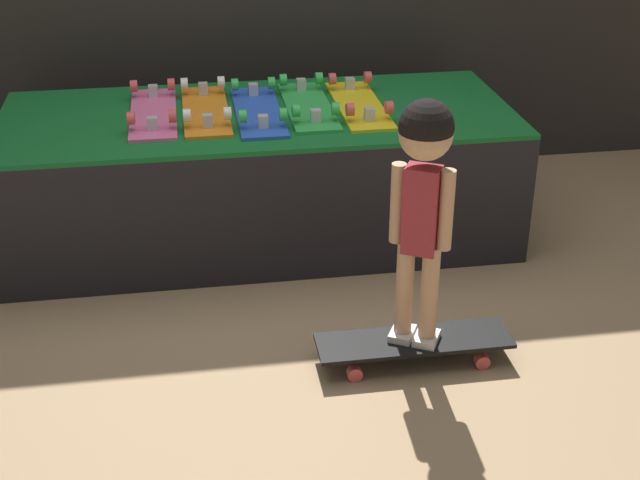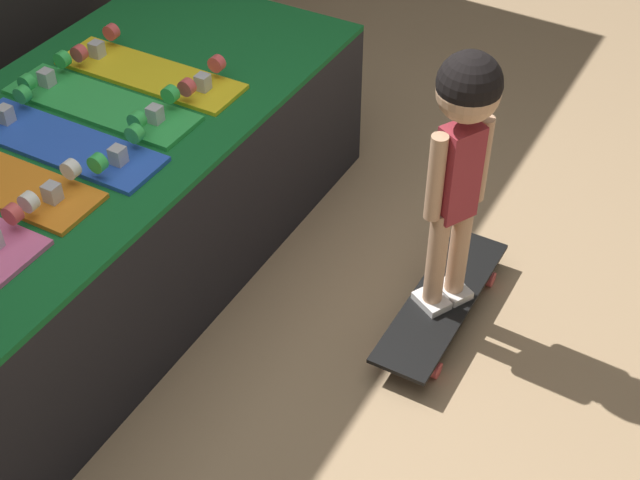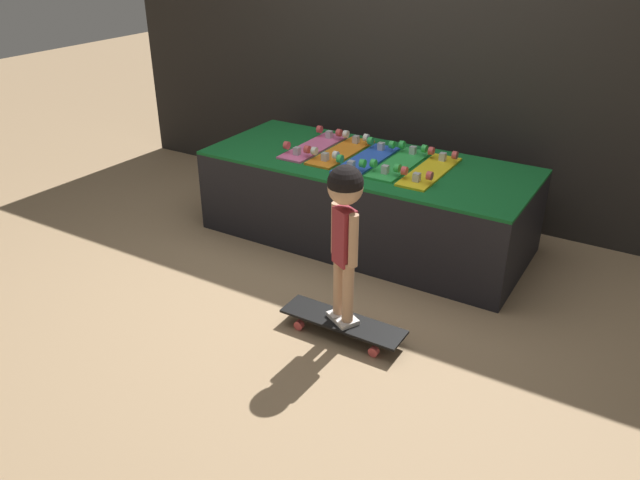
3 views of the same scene
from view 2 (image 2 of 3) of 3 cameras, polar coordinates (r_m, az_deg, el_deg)
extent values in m
plane|color=#9E7F5B|center=(2.79, -5.34, -6.94)|extent=(16.00, 16.00, 0.00)
cube|color=black|center=(2.89, -15.33, 1.14)|extent=(2.16, 0.90, 0.55)
cube|color=#146028|center=(2.72, -16.39, 5.75)|extent=(2.16, 0.90, 0.02)
cylinder|color=#D84C4C|center=(2.38, -19.08, 1.59)|extent=(0.03, 0.05, 0.05)
cube|color=#B7B7BC|center=(2.46, -16.77, 2.92)|extent=(0.04, 0.04, 0.05)
cylinder|color=white|center=(2.49, -15.67, 4.40)|extent=(0.03, 0.05, 0.05)
cylinder|color=white|center=(2.41, -18.14, 2.34)|extent=(0.03, 0.05, 0.05)
cube|color=blue|center=(2.70, -16.18, 5.95)|extent=(0.19, 0.64, 0.01)
cube|color=#B7B7BC|center=(2.82, -19.50, 7.58)|extent=(0.04, 0.04, 0.05)
cylinder|color=green|center=(2.85, -18.50, 8.83)|extent=(0.03, 0.05, 0.05)
cube|color=#B7B7BC|center=(2.56, -12.80, 5.30)|extent=(0.04, 0.04, 0.05)
cylinder|color=green|center=(2.59, -11.78, 6.69)|extent=(0.03, 0.05, 0.05)
cylinder|color=green|center=(2.50, -14.04, 4.80)|extent=(0.03, 0.05, 0.05)
cube|color=green|center=(2.85, -13.84, 8.41)|extent=(0.19, 0.64, 0.01)
cube|color=#B7B7BC|center=(2.97, -17.10, 9.89)|extent=(0.04, 0.04, 0.05)
cylinder|color=green|center=(3.00, -16.16, 11.05)|extent=(0.03, 0.05, 0.05)
cylinder|color=green|center=(2.91, -18.26, 9.55)|extent=(0.03, 0.05, 0.05)
cube|color=#B7B7BC|center=(2.71, -10.51, 7.92)|extent=(0.04, 0.04, 0.05)
cylinder|color=green|center=(2.75, -9.56, 9.19)|extent=(0.03, 0.05, 0.05)
cylinder|color=green|center=(2.64, -11.63, 7.52)|extent=(0.03, 0.05, 0.05)
cube|color=yellow|center=(2.97, -10.85, 10.38)|extent=(0.19, 0.64, 0.01)
cube|color=#B7B7BC|center=(3.08, -14.09, 11.75)|extent=(0.04, 0.04, 0.05)
cylinder|color=#D84C4C|center=(3.12, -13.21, 12.84)|extent=(0.03, 0.05, 0.05)
cylinder|color=#D84C4C|center=(3.02, -15.16, 11.47)|extent=(0.03, 0.05, 0.05)
cube|color=#B7B7BC|center=(2.84, -7.51, 9.98)|extent=(0.04, 0.04, 0.05)
cylinder|color=#D84C4C|center=(2.88, -6.63, 11.15)|extent=(0.03, 0.05, 0.05)
cylinder|color=#D84C4C|center=(2.77, -8.52, 9.65)|extent=(0.03, 0.05, 0.05)
cube|color=black|center=(2.83, 7.80, -3.82)|extent=(0.68, 0.19, 0.01)
cube|color=#B7B7BC|center=(3.01, 9.44, -1.59)|extent=(0.04, 0.04, 0.05)
cylinder|color=#D84C4C|center=(3.04, 8.01, -1.45)|extent=(0.05, 0.03, 0.05)
cylinder|color=#D84C4C|center=(3.01, 10.78, -2.44)|extent=(0.05, 0.03, 0.05)
cube|color=#B7B7BC|center=(2.71, 5.85, -7.27)|extent=(0.04, 0.04, 0.05)
cylinder|color=#D84C4C|center=(2.75, 4.31, -7.04)|extent=(0.05, 0.03, 0.05)
cylinder|color=#D84C4C|center=(2.71, 7.35, -8.22)|extent=(0.05, 0.03, 0.05)
cube|color=silver|center=(2.84, 8.52, -3.20)|extent=(0.12, 0.13, 0.03)
cylinder|color=tan|center=(2.71, 8.90, -0.42)|extent=(0.06, 0.06, 0.34)
cube|color=silver|center=(2.80, 7.15, -3.88)|extent=(0.12, 0.13, 0.03)
cylinder|color=tan|center=(2.67, 7.48, -1.08)|extent=(0.06, 0.06, 0.34)
cube|color=maroon|center=(2.50, 8.84, 4.30)|extent=(0.14, 0.12, 0.30)
cylinder|color=tan|center=(2.54, 10.26, 5.10)|extent=(0.05, 0.05, 0.28)
cylinder|color=tan|center=(2.45, 7.42, 3.96)|extent=(0.05, 0.05, 0.28)
sphere|color=tan|center=(2.36, 9.49, 9.39)|extent=(0.17, 0.17, 0.17)
sphere|color=black|center=(2.35, 9.55, 9.84)|extent=(0.18, 0.18, 0.18)
camera|label=1|loc=(2.24, 83.27, -3.14)|focal=50.00mm
camera|label=3|loc=(3.69, 63.78, 19.11)|focal=35.00mm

